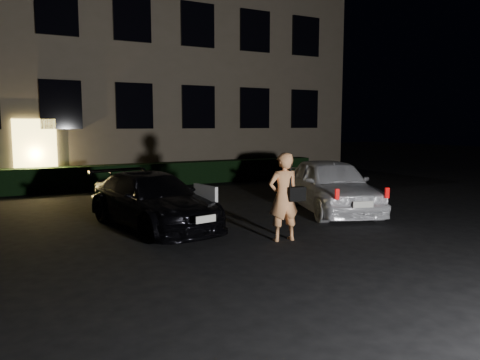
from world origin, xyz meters
TOP-DOWN VIEW (x-y plane):
  - ground at (0.00, 0.00)m, footprint 80.00×80.00m
  - building at (-0.00, 14.99)m, footprint 20.00×8.11m
  - hedge at (0.00, 10.50)m, footprint 15.00×0.70m
  - sedan at (-1.67, 3.57)m, footprint 2.38×4.44m
  - hatch at (3.08, 3.17)m, footprint 2.92×4.50m
  - man at (0.25, 1.12)m, footprint 0.74×0.49m

SIDE VIEW (x-z plane):
  - ground at x=0.00m, z-range 0.00..0.00m
  - hedge at x=0.00m, z-range 0.00..0.85m
  - sedan at x=-1.67m, z-range 0.00..1.22m
  - hatch at x=3.08m, z-range 0.00..1.43m
  - man at x=0.25m, z-range 0.00..1.77m
  - building at x=0.00m, z-range 0.00..12.00m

